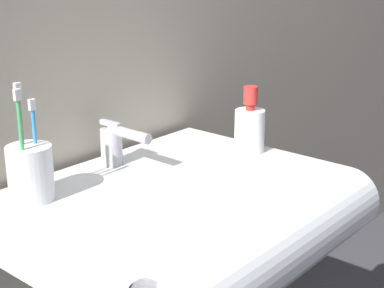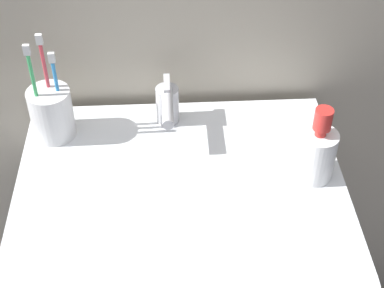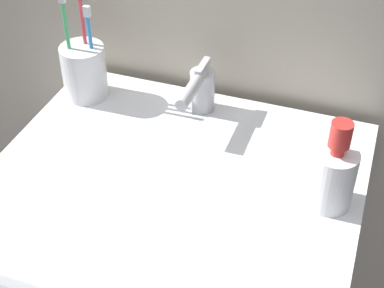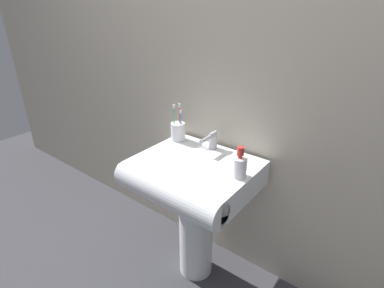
{
  "view_description": "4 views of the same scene",
  "coord_description": "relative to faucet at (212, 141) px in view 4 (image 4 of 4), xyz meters",
  "views": [
    {
      "loc": [
        -0.82,
        -0.74,
        1.2
      ],
      "look_at": [
        0.02,
        -0.02,
        0.84
      ],
      "focal_mm": 55.0,
      "sensor_mm": 36.0,
      "label": 1
    },
    {
      "loc": [
        -0.02,
        -0.77,
        1.53
      ],
      "look_at": [
        0.02,
        0.02,
        0.83
      ],
      "focal_mm": 55.0,
      "sensor_mm": 36.0,
      "label": 2
    },
    {
      "loc": [
        0.27,
        -0.69,
        1.4
      ],
      "look_at": [
        0.02,
        0.01,
        0.81
      ],
      "focal_mm": 55.0,
      "sensor_mm": 36.0,
      "label": 3
    },
    {
      "loc": [
        0.81,
        -1.09,
        1.5
      ],
      "look_at": [
        -0.04,
        0.01,
        0.84
      ],
      "focal_mm": 28.0,
      "sensor_mm": 36.0,
      "label": 4
    }
  ],
  "objects": [
    {
      "name": "sink_pedestal",
      "position": [
        0.02,
        -0.16,
        -0.5
      ],
      "size": [
        0.2,
        0.2,
        0.63
      ],
      "primitive_type": "cylinder",
      "color": "white",
      "rests_on": "ground"
    },
    {
      "name": "soap_bottle",
      "position": [
        0.26,
        -0.16,
        0.01
      ],
      "size": [
        0.07,
        0.07,
        0.15
      ],
      "color": "white",
      "rests_on": "sink_basin"
    },
    {
      "name": "faucet",
      "position": [
        0.0,
        0.0,
        0.0
      ],
      "size": [
        0.05,
        0.14,
        0.1
      ],
      "color": "#B7B7BC",
      "rests_on": "sink_basin"
    },
    {
      "name": "toothbrush_cup",
      "position": [
        -0.23,
        -0.02,
        0.0
      ],
      "size": [
        0.08,
        0.08,
        0.22
      ],
      "color": "white",
      "rests_on": "sink_basin"
    },
    {
      "name": "ground_plane",
      "position": [
        0.02,
        -0.16,
        -0.81
      ],
      "size": [
        6.0,
        6.0,
        0.0
      ],
      "primitive_type": "plane",
      "color": "#38383D",
      "rests_on": "ground"
    },
    {
      "name": "wall_back",
      "position": [
        0.02,
        0.11,
        0.39
      ],
      "size": [
        5.0,
        0.05,
        2.4
      ],
      "primitive_type": "cube",
      "color": "#B7AD99",
      "rests_on": "ground"
    },
    {
      "name": "sink_basin",
      "position": [
        0.02,
        -0.21,
        -0.12
      ],
      "size": [
        0.6,
        0.53,
        0.14
      ],
      "color": "white",
      "rests_on": "sink_pedestal"
    }
  ]
}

